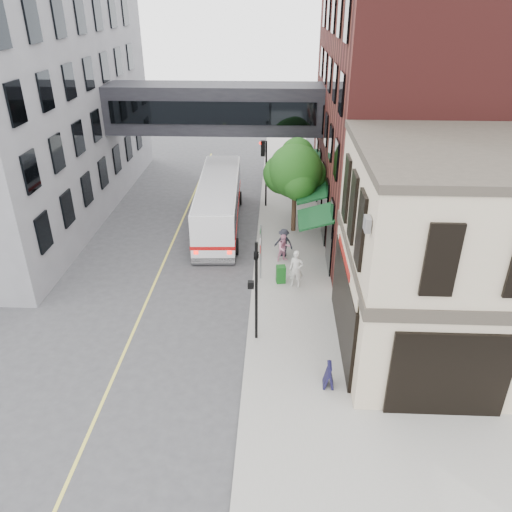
# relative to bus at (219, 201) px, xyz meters

# --- Properties ---
(ground) EXTENTS (120.00, 120.00, 0.00)m
(ground) POSITION_rel_bus_xyz_m (2.46, -13.83, -1.64)
(ground) COLOR #38383A
(ground) RESTS_ON ground
(sidewalk_main) EXTENTS (4.00, 60.00, 0.15)m
(sidewalk_main) POSITION_rel_bus_xyz_m (4.46, 0.17, -1.57)
(sidewalk_main) COLOR gray
(sidewalk_main) RESTS_ON ground
(corner_building) EXTENTS (10.19, 8.12, 8.45)m
(corner_building) POSITION_rel_bus_xyz_m (11.44, -11.83, 2.57)
(corner_building) COLOR #C8B298
(corner_building) RESTS_ON ground
(brick_building) EXTENTS (13.76, 18.00, 14.00)m
(brick_building) POSITION_rel_bus_xyz_m (12.44, 1.16, 5.35)
(brick_building) COLOR #471816
(brick_building) RESTS_ON ground
(skyway_bridge) EXTENTS (14.00, 3.18, 3.00)m
(skyway_bridge) POSITION_rel_bus_xyz_m (-0.54, 4.17, 4.86)
(skyway_bridge) COLOR black
(skyway_bridge) RESTS_ON ground
(traffic_signal_near) EXTENTS (0.44, 0.22, 4.60)m
(traffic_signal_near) POSITION_rel_bus_xyz_m (2.83, -11.83, 1.34)
(traffic_signal_near) COLOR black
(traffic_signal_near) RESTS_ON sidewalk_main
(traffic_signal_far) EXTENTS (0.53, 0.28, 4.50)m
(traffic_signal_far) POSITION_rel_bus_xyz_m (2.72, 3.17, 1.70)
(traffic_signal_far) COLOR black
(traffic_signal_far) RESTS_ON sidewalk_main
(street_sign_pole) EXTENTS (0.08, 0.75, 3.00)m
(street_sign_pole) POSITION_rel_bus_xyz_m (2.86, -6.83, 0.29)
(street_sign_pole) COLOR gray
(street_sign_pole) RESTS_ON sidewalk_main
(street_tree) EXTENTS (3.80, 3.20, 5.60)m
(street_tree) POSITION_rel_bus_xyz_m (4.66, -0.62, 2.27)
(street_tree) COLOR #382619
(street_tree) RESTS_ON sidewalk_main
(lane_marking) EXTENTS (0.12, 40.00, 0.01)m
(lane_marking) POSITION_rel_bus_xyz_m (-2.54, -3.83, -1.64)
(lane_marking) COLOR #D8CC4C
(lane_marking) RESTS_ON ground
(bus) EXTENTS (3.03, 10.99, 2.93)m
(bus) POSITION_rel_bus_xyz_m (0.00, 0.00, 0.00)
(bus) COLOR white
(bus) RESTS_ON ground
(pedestrian_a) EXTENTS (0.78, 0.60, 1.93)m
(pedestrian_a) POSITION_rel_bus_xyz_m (4.64, -7.53, -0.53)
(pedestrian_a) COLOR beige
(pedestrian_a) RESTS_ON sidewalk_main
(pedestrian_b) EXTENTS (0.92, 0.83, 1.54)m
(pedestrian_b) POSITION_rel_bus_xyz_m (4.05, -4.84, -0.72)
(pedestrian_b) COLOR pink
(pedestrian_b) RESTS_ON sidewalk_main
(pedestrian_c) EXTENTS (1.21, 0.95, 1.64)m
(pedestrian_c) POSITION_rel_bus_xyz_m (4.05, -4.33, -0.67)
(pedestrian_c) COLOR #22222A
(pedestrian_c) RESTS_ON sidewalk_main
(newspaper_box) EXTENTS (0.51, 0.47, 0.91)m
(newspaper_box) POSITION_rel_bus_xyz_m (3.90, -7.17, -1.04)
(newspaper_box) COLOR #135417
(newspaper_box) RESTS_ON sidewalk_main
(sandwich_board) EXTENTS (0.38, 0.56, 0.98)m
(sandwich_board) POSITION_rel_bus_xyz_m (5.66, -14.65, -1.00)
(sandwich_board) COLOR black
(sandwich_board) RESTS_ON sidewalk_main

